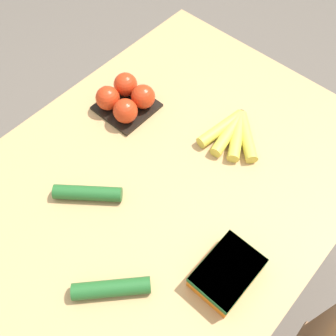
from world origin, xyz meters
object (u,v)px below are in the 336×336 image
at_px(banana_bunch, 233,133).
at_px(carrot_bag, 227,272).
at_px(cucumber_far, 111,288).
at_px(tomato_pack, 126,99).
at_px(cucumber_near, 88,193).

xyz_separation_m(banana_bunch, carrot_bag, (0.36, 0.25, 0.01)).
xyz_separation_m(carrot_bag, cucumber_far, (0.21, -0.18, -0.01)).
distance_m(tomato_pack, cucumber_near, 0.34).
bearing_deg(cucumber_far, banana_bunch, -173.53).
xyz_separation_m(cucumber_near, cucumber_far, (0.14, 0.24, 0.00)).
bearing_deg(banana_bunch, cucumber_far, 6.47).
relative_size(carrot_bag, cucumber_near, 0.97).
xyz_separation_m(banana_bunch, cucumber_near, (0.44, -0.17, 0.00)).
relative_size(banana_bunch, cucumber_near, 1.11).
height_order(tomato_pack, carrot_bag, tomato_pack).
bearing_deg(cucumber_far, cucumber_near, -119.94).
bearing_deg(carrot_bag, cucumber_far, -40.71).
bearing_deg(tomato_pack, carrot_bag, 68.59).
relative_size(tomato_pack, cucumber_far, 1.01).
xyz_separation_m(carrot_bag, cucumber_near, (0.08, -0.42, -0.01)).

